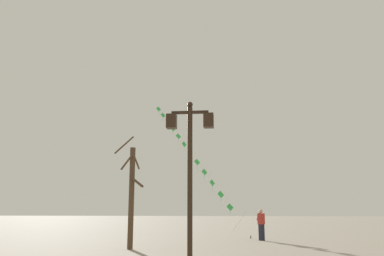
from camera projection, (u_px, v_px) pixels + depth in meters
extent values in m
plane|color=gray|center=(245.00, 241.00, 21.85)|extent=(160.00, 160.00, 0.00)
cylinder|color=black|center=(190.00, 188.00, 10.69)|extent=(0.14, 0.14, 4.55)
sphere|color=black|center=(190.00, 105.00, 11.16)|extent=(0.16, 0.16, 0.16)
cube|color=black|center=(190.00, 112.00, 11.12)|extent=(1.05, 0.08, 0.08)
cube|color=black|center=(172.00, 121.00, 11.12)|extent=(0.28, 0.28, 0.40)
cube|color=beige|center=(172.00, 121.00, 11.12)|extent=(0.19, 0.19, 0.30)
cube|color=black|center=(209.00, 121.00, 11.01)|extent=(0.28, 0.28, 0.40)
cube|color=beige|center=(209.00, 121.00, 11.01)|extent=(0.19, 0.19, 0.30)
cylinder|color=brown|center=(251.00, 237.00, 23.32)|extent=(0.06, 0.06, 0.18)
cylinder|color=silver|center=(240.00, 221.00, 24.45)|extent=(1.23, 1.84, 1.68)
cylinder|color=silver|center=(225.00, 201.00, 26.14)|extent=(0.64, 0.95, 0.87)
cylinder|color=silver|center=(216.00, 188.00, 27.28)|extent=(0.64, 0.95, 0.87)
cylinder|color=silver|center=(208.00, 177.00, 28.42)|extent=(0.64, 0.95, 0.87)
cylinder|color=silver|center=(201.00, 167.00, 29.56)|extent=(0.64, 0.95, 0.87)
cylinder|color=silver|center=(194.00, 157.00, 30.70)|extent=(0.64, 0.95, 0.87)
cylinder|color=silver|center=(187.00, 148.00, 31.85)|extent=(0.64, 0.95, 0.87)
cylinder|color=silver|center=(181.00, 140.00, 32.99)|extent=(0.64, 0.95, 0.87)
cylinder|color=silver|center=(176.00, 132.00, 34.13)|extent=(0.64, 0.95, 0.87)
cylinder|color=silver|center=(170.00, 125.00, 35.27)|extent=(0.64, 0.95, 0.87)
cylinder|color=silver|center=(165.00, 118.00, 36.41)|extent=(0.64, 0.95, 0.87)
cylinder|color=silver|center=(161.00, 112.00, 37.56)|extent=(0.64, 0.95, 0.87)
cube|color=green|center=(230.00, 207.00, 25.57)|extent=(0.47, 0.19, 0.50)
cylinder|color=green|center=(230.00, 212.00, 25.50)|extent=(0.03, 0.05, 0.25)
cube|color=green|center=(221.00, 194.00, 26.71)|extent=(0.46, 0.22, 0.50)
cylinder|color=green|center=(221.00, 200.00, 26.64)|extent=(0.04, 0.06, 0.31)
cube|color=green|center=(212.00, 183.00, 27.85)|extent=(0.36, 0.36, 0.50)
cylinder|color=green|center=(212.00, 188.00, 27.77)|extent=(0.06, 0.06, 0.39)
cube|color=green|center=(204.00, 172.00, 28.99)|extent=(0.42, 0.29, 0.50)
cylinder|color=green|center=(204.00, 177.00, 28.92)|extent=(0.02, 0.02, 0.33)
cube|color=green|center=(197.00, 162.00, 30.13)|extent=(0.47, 0.19, 0.50)
cylinder|color=green|center=(197.00, 167.00, 30.06)|extent=(0.03, 0.04, 0.34)
cube|color=green|center=(190.00, 153.00, 31.27)|extent=(0.34, 0.38, 0.50)
cylinder|color=green|center=(190.00, 157.00, 31.20)|extent=(0.05, 0.05, 0.29)
cube|color=green|center=(184.00, 144.00, 32.42)|extent=(0.36, 0.36, 0.50)
cylinder|color=green|center=(184.00, 148.00, 32.34)|extent=(0.03, 0.03, 0.31)
cube|color=green|center=(178.00, 136.00, 33.56)|extent=(0.44, 0.25, 0.50)
cylinder|color=green|center=(178.00, 140.00, 33.49)|extent=(0.04, 0.05, 0.28)
cube|color=green|center=(173.00, 129.00, 34.70)|extent=(0.45, 0.23, 0.50)
cylinder|color=green|center=(173.00, 133.00, 34.63)|extent=(0.03, 0.04, 0.32)
cube|color=green|center=(168.00, 122.00, 35.84)|extent=(0.38, 0.34, 0.50)
cylinder|color=green|center=(168.00, 125.00, 35.78)|extent=(0.04, 0.04, 0.25)
cube|color=green|center=(163.00, 115.00, 36.98)|extent=(0.44, 0.25, 0.50)
cylinder|color=green|center=(163.00, 119.00, 36.91)|extent=(0.04, 0.06, 0.36)
cube|color=green|center=(159.00, 109.00, 38.13)|extent=(0.45, 0.23, 0.50)
cylinder|color=green|center=(158.00, 113.00, 38.05)|extent=(0.03, 0.04, 0.32)
cube|color=#1E1E2D|center=(262.00, 232.00, 21.99)|extent=(0.33, 0.36, 0.90)
cube|color=#B22D26|center=(261.00, 219.00, 22.14)|extent=(0.40, 0.45, 0.60)
sphere|color=tan|center=(261.00, 211.00, 22.22)|extent=(0.22, 0.22, 0.22)
cylinder|color=#B22D26|center=(259.00, 216.00, 22.37)|extent=(0.28, 0.38, 0.50)
cylinder|color=#4C3826|center=(131.00, 197.00, 17.58)|extent=(0.24, 0.24, 4.48)
cylinder|color=#4C3826|center=(136.00, 161.00, 18.31)|extent=(0.20, 0.88, 0.73)
cylinder|color=#4C3826|center=(127.00, 161.00, 17.37)|extent=(0.28, 1.16, 0.86)
cylinder|color=#4C3826|center=(137.00, 182.00, 17.22)|extent=(0.81, 1.02, 0.53)
cylinder|color=#4C3826|center=(124.00, 145.00, 17.57)|extent=(0.61, 1.08, 0.95)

